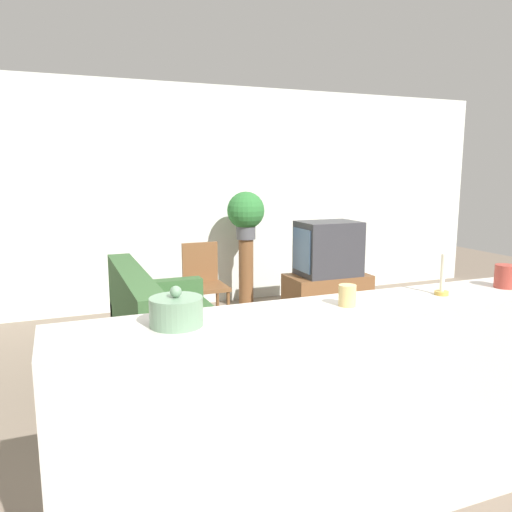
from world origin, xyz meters
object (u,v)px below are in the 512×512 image
television (328,248)px  potted_plant (246,212)px  decorative_bowl (176,311)px  wooden_chair (203,280)px  couch (171,341)px

television → potted_plant: potted_plant is taller
television → decorative_bowl: size_ratio=3.01×
wooden_chair → television: bearing=-17.6°
couch → television: 2.16m
couch → television: bearing=23.7°
wooden_chair → potted_plant: 1.06m
couch → decorative_bowl: bearing=-101.1°
couch → television: television is taller
couch → potted_plant: potted_plant is taller
potted_plant → couch: bearing=-127.1°
couch → decorative_bowl: size_ratio=8.43×
television → decorative_bowl: decorative_bowl is taller
decorative_bowl → wooden_chair: bearing=72.4°
couch → decorative_bowl: (-0.37, -1.91, 0.80)m
television → wooden_chair: (-1.29, 0.41, -0.33)m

